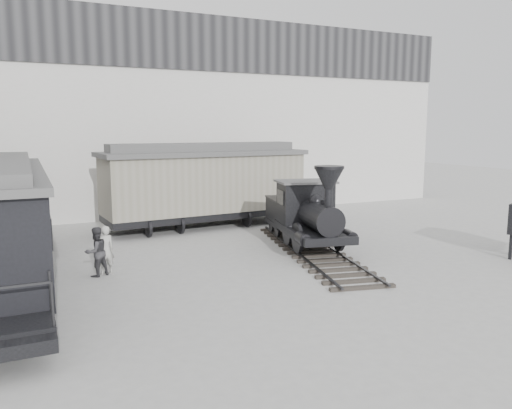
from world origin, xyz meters
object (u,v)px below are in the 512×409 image
boxcar (205,183)px  visitor_a (105,250)px  locomotive (308,218)px  visitor_b (96,252)px

boxcar → visitor_a: (-5.74, -6.47, -1.36)m
locomotive → boxcar: 6.63m
locomotive → visitor_a: size_ratio=6.05×
boxcar → visitor_b: (-6.05, -6.61, -1.36)m
visitor_a → visitor_b: bearing=12.3°
boxcar → visitor_b: 9.06m
visitor_b → locomotive: bearing=156.3°
boxcar → visitor_a: size_ratio=6.30×
visitor_a → visitor_b: (-0.31, -0.14, 0.00)m
visitor_a → visitor_b: visitor_b is taller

